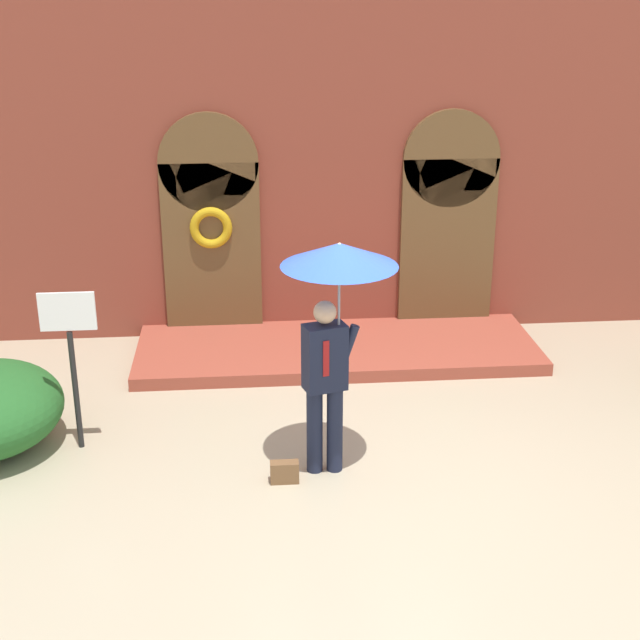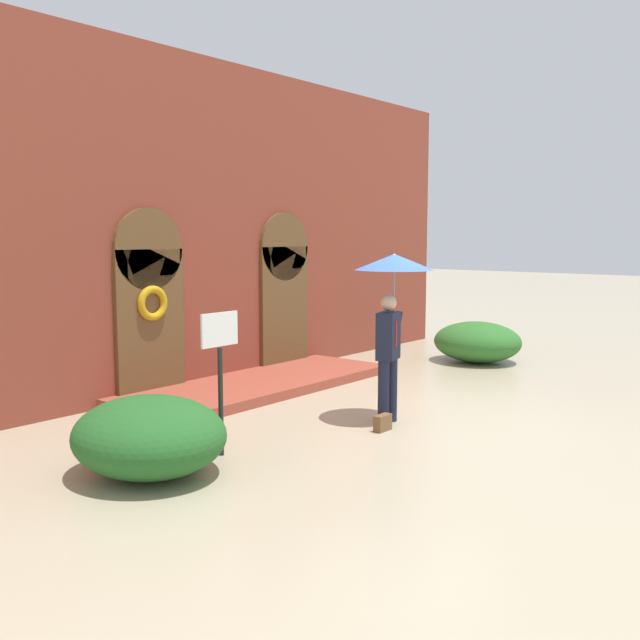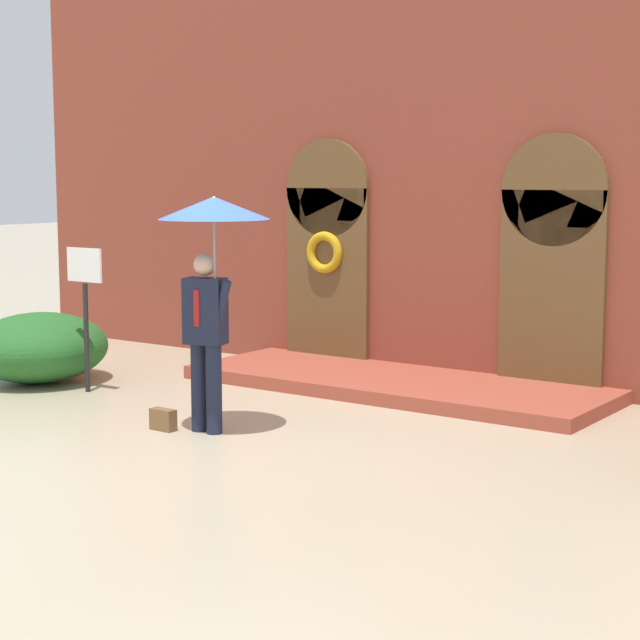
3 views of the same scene
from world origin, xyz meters
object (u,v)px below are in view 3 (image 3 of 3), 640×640
at_px(person_with_umbrella, 212,243).
at_px(shrub_left, 39,347).
at_px(sign_post, 85,295).
at_px(handbag, 163,420).

xyz_separation_m(person_with_umbrella, shrub_left, (-3.59, 0.80, -1.48)).
bearing_deg(sign_post, shrub_left, 174.29).
bearing_deg(sign_post, handbag, -23.23).
xyz_separation_m(handbag, shrub_left, (-3.07, 1.00, 0.32)).
bearing_deg(person_with_umbrella, shrub_left, 167.43).
relative_size(sign_post, shrub_left, 0.97).
xyz_separation_m(handbag, sign_post, (-2.10, 0.90, 1.05)).
bearing_deg(shrub_left, sign_post, -5.71).
bearing_deg(person_with_umbrella, handbag, -158.62).
height_order(person_with_umbrella, handbag, person_with_umbrella).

